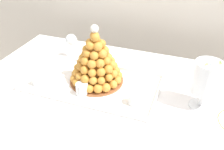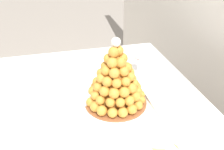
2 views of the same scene
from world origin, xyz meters
The scene contains 7 objects.
buffet_table centered at (0.00, 0.00, 0.67)m, with size 1.55×0.99×0.78m.
serving_tray centered at (-0.17, 0.05, 0.79)m, with size 0.67×0.35×0.02m.
croquembouche centered at (-0.15, 0.08, 0.91)m, with size 0.27×0.27×0.30m.
dessert_cup_left centered at (-0.42, -0.05, 0.81)m, with size 0.05×0.05×0.05m.
dessert_cup_mid_left centered at (-0.17, -0.04, 0.82)m, with size 0.06×0.06×0.06m.
dessert_cup_centre centered at (0.08, -0.03, 0.81)m, with size 0.05×0.05×0.05m.
wine_glass centered at (-0.38, 0.26, 0.90)m, with size 0.07×0.07×0.15m.
Camera 2 is at (0.72, -0.16, 1.44)m, focal length 40.48 mm.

